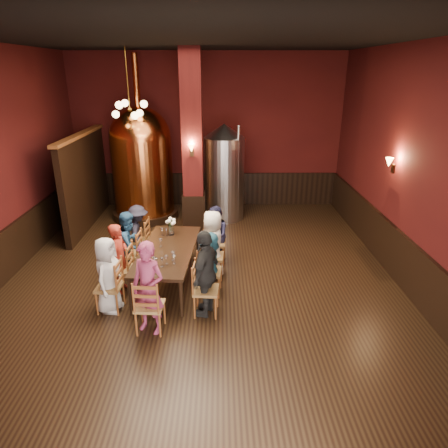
{
  "coord_description": "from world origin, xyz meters",
  "views": [
    {
      "loc": [
        0.39,
        -7.12,
        3.99
      ],
      "look_at": [
        0.46,
        0.2,
        1.16
      ],
      "focal_mm": 32.0,
      "sensor_mm": 36.0,
      "label": 1
    }
  ],
  "objects_px": {
    "person_0": "(108,275)",
    "person_1": "(120,258)",
    "steel_vessel": "(224,172)",
    "rose_vase": "(171,224)",
    "copper_kettle": "(142,162)",
    "person_2": "(130,244)",
    "dining_table": "(168,252)"
  },
  "relations": [
    {
      "from": "copper_kettle",
      "to": "steel_vessel",
      "type": "height_order",
      "value": "copper_kettle"
    },
    {
      "from": "dining_table",
      "to": "copper_kettle",
      "type": "distance_m",
      "value": 4.16
    },
    {
      "from": "person_0",
      "to": "person_1",
      "type": "distance_m",
      "value": 0.67
    },
    {
      "from": "person_0",
      "to": "person_2",
      "type": "relative_size",
      "value": 1.0
    },
    {
      "from": "steel_vessel",
      "to": "rose_vase",
      "type": "height_order",
      "value": "steel_vessel"
    },
    {
      "from": "person_1",
      "to": "rose_vase",
      "type": "xyz_separation_m",
      "value": [
        0.86,
        0.97,
        0.32
      ]
    },
    {
      "from": "person_2",
      "to": "steel_vessel",
      "type": "xyz_separation_m",
      "value": [
        1.96,
        3.4,
        0.64
      ]
    },
    {
      "from": "dining_table",
      "to": "rose_vase",
      "type": "relative_size",
      "value": 6.42
    },
    {
      "from": "person_1",
      "to": "person_0",
      "type": "bearing_deg",
      "value": -174.76
    },
    {
      "from": "person_1",
      "to": "person_2",
      "type": "xyz_separation_m",
      "value": [
        0.05,
        0.66,
        0.0
      ]
    },
    {
      "from": "person_2",
      "to": "copper_kettle",
      "type": "bearing_deg",
      "value": 18.62
    },
    {
      "from": "person_0",
      "to": "person_1",
      "type": "xyz_separation_m",
      "value": [
        0.05,
        0.67,
        -0.0
      ]
    },
    {
      "from": "copper_kettle",
      "to": "rose_vase",
      "type": "distance_m",
      "value": 3.44
    },
    {
      "from": "person_1",
      "to": "steel_vessel",
      "type": "xyz_separation_m",
      "value": [
        2.01,
        4.05,
        0.65
      ]
    },
    {
      "from": "dining_table",
      "to": "person_1",
      "type": "bearing_deg",
      "value": -158.78
    },
    {
      "from": "person_0",
      "to": "rose_vase",
      "type": "xyz_separation_m",
      "value": [
        0.91,
        1.64,
        0.31
      ]
    },
    {
      "from": "person_1",
      "to": "person_2",
      "type": "bearing_deg",
      "value": 5.24
    },
    {
      "from": "person_0",
      "to": "copper_kettle",
      "type": "bearing_deg",
      "value": 12.62
    },
    {
      "from": "person_2",
      "to": "rose_vase",
      "type": "relative_size",
      "value": 3.57
    },
    {
      "from": "dining_table",
      "to": "person_2",
      "type": "distance_m",
      "value": 0.91
    },
    {
      "from": "person_1",
      "to": "steel_vessel",
      "type": "bearing_deg",
      "value": -16.96
    },
    {
      "from": "copper_kettle",
      "to": "rose_vase",
      "type": "xyz_separation_m",
      "value": [
        1.13,
        -3.19,
        -0.6
      ]
    },
    {
      "from": "person_1",
      "to": "copper_kettle",
      "type": "distance_m",
      "value": 4.27
    },
    {
      "from": "copper_kettle",
      "to": "steel_vessel",
      "type": "distance_m",
      "value": 2.3
    },
    {
      "from": "person_0",
      "to": "person_1",
      "type": "bearing_deg",
      "value": 5.86
    },
    {
      "from": "dining_table",
      "to": "steel_vessel",
      "type": "xyz_separation_m",
      "value": [
        1.14,
        3.79,
        0.64
      ]
    },
    {
      "from": "steel_vessel",
      "to": "person_1",
      "type": "bearing_deg",
      "value": -116.37
    },
    {
      "from": "steel_vessel",
      "to": "copper_kettle",
      "type": "bearing_deg",
      "value": 177.26
    },
    {
      "from": "steel_vessel",
      "to": "rose_vase",
      "type": "relative_size",
      "value": 6.92
    },
    {
      "from": "dining_table",
      "to": "copper_kettle",
      "type": "bearing_deg",
      "value": 110.47
    },
    {
      "from": "person_0",
      "to": "steel_vessel",
      "type": "xyz_separation_m",
      "value": [
        2.06,
        4.72,
        0.64
      ]
    },
    {
      "from": "dining_table",
      "to": "steel_vessel",
      "type": "height_order",
      "value": "steel_vessel"
    }
  ]
}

